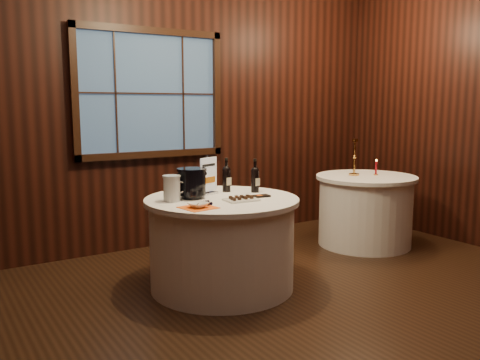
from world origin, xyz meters
TOP-DOWN VIEW (x-y plane):
  - ground at (0.00, 0.00)m, footprint 6.00×6.00m
  - back_wall at (0.00, 2.48)m, footprint 6.00×0.10m
  - main_table at (0.00, 1.00)m, footprint 1.28×1.28m
  - side_table at (2.00, 1.30)m, footprint 1.08×1.08m
  - sign_stand at (-0.02, 1.21)m, footprint 0.20×0.15m
  - port_bottle_left at (0.19, 1.24)m, footprint 0.07×0.08m
  - port_bottle_right at (0.39, 1.08)m, footprint 0.07×0.08m
  - ice_bucket at (-0.21, 1.12)m, footprint 0.24×0.24m
  - chocolate_plate at (0.07, 0.81)m, footprint 0.28×0.19m
  - chocolate_box at (0.29, 0.87)m, footprint 0.18×0.11m
  - grape_bunch at (-0.26, 0.79)m, footprint 0.16×0.06m
  - glass_pitcher at (-0.41, 1.09)m, footprint 0.19×0.15m
  - orange_napkin at (-0.36, 0.74)m, footprint 0.27×0.27m
  - cracker_bowl at (-0.36, 0.74)m, footprint 0.18×0.18m
  - brass_candlestick at (1.91, 1.39)m, footprint 0.11×0.11m
  - red_candle at (2.12, 1.27)m, footprint 0.05×0.05m

SIDE VIEW (x-z plane):
  - ground at x=0.00m, z-range 0.00..0.00m
  - main_table at x=0.00m, z-range 0.00..0.77m
  - side_table at x=2.00m, z-range 0.00..0.77m
  - orange_napkin at x=-0.36m, z-range 0.77..0.77m
  - chocolate_box at x=0.29m, z-range 0.77..0.78m
  - chocolate_plate at x=0.07m, z-range 0.77..0.80m
  - grape_bunch at x=-0.26m, z-range 0.77..0.81m
  - cracker_bowl at x=-0.36m, z-range 0.77..0.81m
  - red_candle at x=2.12m, z-range 0.75..0.93m
  - glass_pitcher at x=-0.41m, z-range 0.77..0.98m
  - sign_stand at x=-0.02m, z-range 0.72..1.05m
  - port_bottle_right at x=0.39m, z-range 0.75..1.05m
  - port_bottle_left at x=0.19m, z-range 0.75..1.05m
  - ice_bucket at x=-0.21m, z-range 0.78..1.03m
  - brass_candlestick at x=1.91m, z-range 0.71..1.11m
  - back_wall at x=0.00m, z-range 0.04..3.04m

